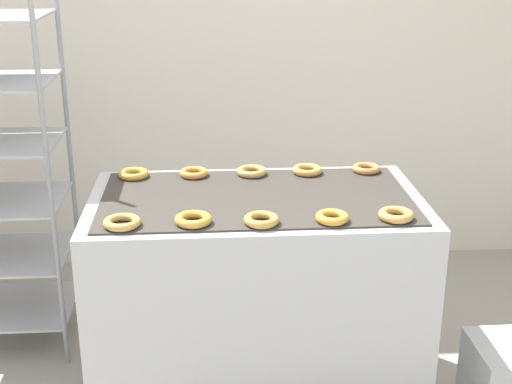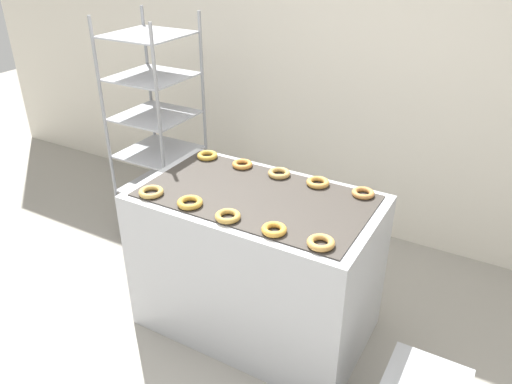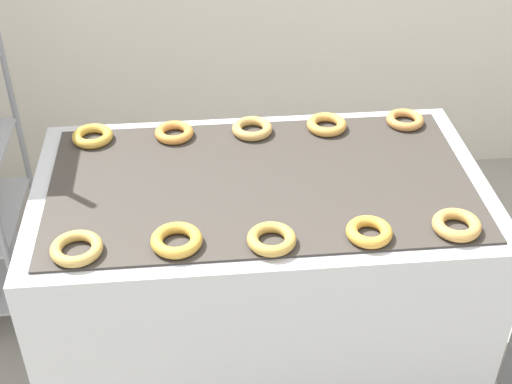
# 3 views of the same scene
# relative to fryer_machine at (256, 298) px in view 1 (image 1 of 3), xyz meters

# --- Properties ---
(wall_back) EXTENTS (8.00, 0.05, 2.80)m
(wall_back) POSITION_rel_fryer_machine_xyz_m (-0.00, 1.47, 0.92)
(wall_back) COLOR silver
(wall_back) RESTS_ON ground_plane
(fryer_machine) EXTENTS (1.40, 0.81, 0.95)m
(fryer_machine) POSITION_rel_fryer_machine_xyz_m (0.00, 0.00, 0.00)
(fryer_machine) COLOR #B7BABF
(fryer_machine) RESTS_ON ground_plane
(baking_rack_cart) EXTENTS (0.54, 0.54, 1.79)m
(baking_rack_cart) POSITION_rel_fryer_machine_xyz_m (-1.17, 0.54, 0.43)
(baking_rack_cart) COLOR gray
(baking_rack_cart) RESTS_ON ground_plane
(donut_near_leftmost) EXTENTS (0.14, 0.14, 0.03)m
(donut_near_leftmost) POSITION_rel_fryer_machine_xyz_m (-0.53, -0.29, 0.49)
(donut_near_leftmost) COLOR tan
(donut_near_leftmost) RESTS_ON fryer_machine
(donut_near_left) EXTENTS (0.14, 0.14, 0.03)m
(donut_near_left) POSITION_rel_fryer_machine_xyz_m (-0.26, -0.28, 0.49)
(donut_near_left) COLOR gold
(donut_near_left) RESTS_ON fryer_machine
(donut_near_center) EXTENTS (0.14, 0.14, 0.03)m
(donut_near_center) POSITION_rel_fryer_machine_xyz_m (-0.01, -0.30, 0.49)
(donut_near_center) COLOR #BA8F41
(donut_near_center) RESTS_ON fryer_machine
(donut_near_right) EXTENTS (0.13, 0.13, 0.03)m
(donut_near_right) POSITION_rel_fryer_machine_xyz_m (0.27, -0.29, 0.49)
(donut_near_right) COLOR gold
(donut_near_right) RESTS_ON fryer_machine
(donut_near_rightmost) EXTENTS (0.14, 0.14, 0.03)m
(donut_near_rightmost) POSITION_rel_fryer_machine_xyz_m (0.52, -0.29, 0.49)
(donut_near_rightmost) COLOR tan
(donut_near_rightmost) RESTS_ON fryer_machine
(donut_far_leftmost) EXTENTS (0.14, 0.14, 0.03)m
(donut_far_leftmost) POSITION_rel_fryer_machine_xyz_m (-0.53, 0.29, 0.49)
(donut_far_leftmost) COLOR gold
(donut_far_leftmost) RESTS_ON fryer_machine
(donut_far_left) EXTENTS (0.13, 0.13, 0.03)m
(donut_far_left) POSITION_rel_fryer_machine_xyz_m (-0.26, 0.29, 0.49)
(donut_far_left) COLOR #D1863A
(donut_far_left) RESTS_ON fryer_machine
(donut_far_center) EXTENTS (0.14, 0.14, 0.03)m
(donut_far_center) POSITION_rel_fryer_machine_xyz_m (-0.00, 0.29, 0.49)
(donut_far_center) COLOR tan
(donut_far_center) RESTS_ON fryer_machine
(donut_far_right) EXTENTS (0.14, 0.14, 0.03)m
(donut_far_right) POSITION_rel_fryer_machine_xyz_m (0.26, 0.29, 0.49)
(donut_far_right) COLOR gold
(donut_far_right) RESTS_ON fryer_machine
(donut_far_rightmost) EXTENTS (0.13, 0.13, 0.03)m
(donut_far_rightmost) POSITION_rel_fryer_machine_xyz_m (0.53, 0.30, 0.49)
(donut_far_rightmost) COLOR #C68344
(donut_far_rightmost) RESTS_ON fryer_machine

